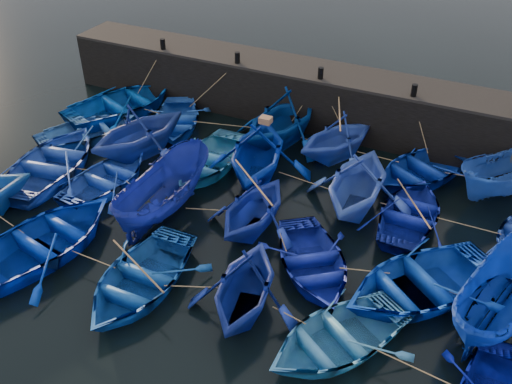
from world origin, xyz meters
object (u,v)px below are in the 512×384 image
at_px(boat_13, 53,162).
at_px(wooden_crate, 266,120).
at_px(boat_0, 123,103).
at_px(boat_8, 208,159).

bearing_deg(boat_13, wooden_crate, -166.94).
distance_m(boat_0, wooden_crate, 9.06).
distance_m(boat_0, boat_8, 6.57).
bearing_deg(boat_0, wooden_crate, -172.07).
distance_m(boat_0, boat_13, 5.58).
bearing_deg(boat_0, boat_13, 119.63).
relative_size(boat_8, wooden_crate, 10.50).
xyz_separation_m(boat_0, boat_13, (0.67, -5.54, -0.02)).
distance_m(boat_8, wooden_crate, 3.31).
relative_size(boat_13, wooden_crate, 12.47).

